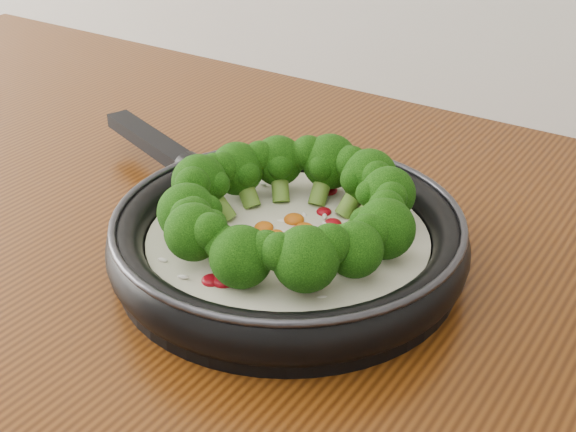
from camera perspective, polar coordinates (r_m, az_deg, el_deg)
The scene contains 1 object.
skillet at distance 0.65m, azimuth -0.10°, elevation -0.99°, with size 0.50×0.39×0.09m.
Camera 1 is at (0.40, 0.61, 1.26)m, focal length 47.82 mm.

